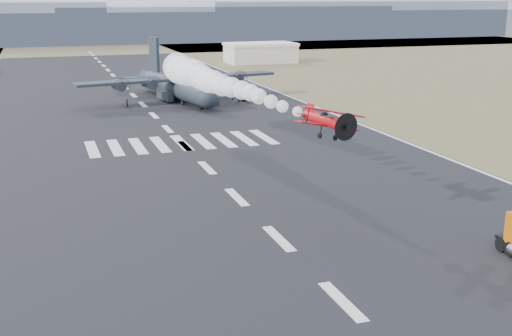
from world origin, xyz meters
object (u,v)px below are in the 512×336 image
crew_b (239,98)px  support_vehicle (252,98)px  transport_aircraft (175,85)px  crew_e (182,100)px  crew_h (249,99)px  crew_g (210,102)px  hangar_right (260,52)px  aerobatic_biplane (327,120)px  crew_d (218,101)px  crew_f (233,96)px  crew_c (211,98)px  crew_a (127,104)px

crew_b → support_vehicle: bearing=83.5°
transport_aircraft → crew_b: size_ratio=23.54×
crew_e → crew_h: crew_e is taller
crew_b → crew_g: bearing=-92.7°
hangar_right → aerobatic_biplane: size_ratio=3.13×
aerobatic_biplane → transport_aircraft: (1.57, 72.29, -6.30)m
support_vehicle → crew_d: (-7.81, -3.67, 0.28)m
crew_b → crew_e: (-10.64, 0.97, 0.02)m
crew_d → crew_b: bearing=13.9°
transport_aircraft → crew_h: transport_aircraft is taller
aerobatic_biplane → crew_d: aerobatic_biplane is taller
crew_f → crew_g: bearing=-49.0°
crew_c → crew_g: bearing=42.6°
crew_a → transport_aircraft: bearing=154.8°
crew_c → crew_e: bearing=-21.7°
support_vehicle → crew_c: crew_c is taller
support_vehicle → crew_e: size_ratio=2.66×
aerobatic_biplane → crew_a: (-8.49, 66.57, -8.47)m
hangar_right → support_vehicle: hangar_right is taller
support_vehicle → crew_e: (-13.63, -0.25, 0.22)m
crew_b → crew_e: bearing=-123.9°
crew_c → crew_g: 5.18m
crew_c → hangar_right: bearing=-145.8°
crew_a → crew_f: size_ratio=0.93×
hangar_right → crew_h: bearing=-110.7°
support_vehicle → transport_aircraft: bearing=83.8°
transport_aircraft → hangar_right: bearing=47.7°
crew_d → crew_f: 7.47m
support_vehicle → crew_b: size_ratio=2.71×
crew_b → crew_f: 3.43m
crew_h → aerobatic_biplane: bearing=-115.2°
transport_aircraft → crew_d: bearing=-67.4°
hangar_right → crew_f: bearing=-113.3°
crew_f → crew_h: (1.62, -5.20, -0.03)m
hangar_right → crew_h: hangar_right is taller
hangar_right → crew_e: (-39.08, -68.83, -2.15)m
crew_b → crew_d: size_ratio=0.92×
crew_f → crew_g: (-6.32, -6.59, 0.10)m
crew_g → crew_h: bearing=111.5°
crew_a → crew_g: crew_g is taller
aerobatic_biplane → support_vehicle: aerobatic_biplane is taller
hangar_right → crew_c: size_ratio=11.64×
aerobatic_biplane → crew_g: 63.34m
crew_b → crew_e: crew_e is taller
transport_aircraft → crew_g: size_ratio=21.22×
aerobatic_biplane → support_vehicle: bearing=71.0°
crew_b → crew_g: 7.24m
crew_b → crew_h: (1.42, -1.78, -0.04)m
hangar_right → crew_e: 79.18m
crew_d → crew_g: 1.84m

